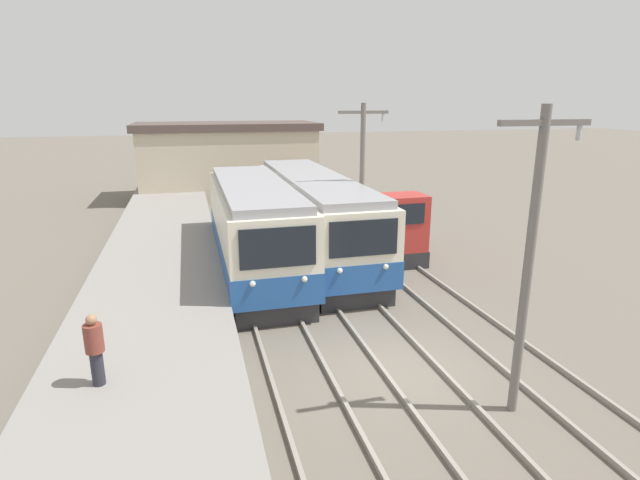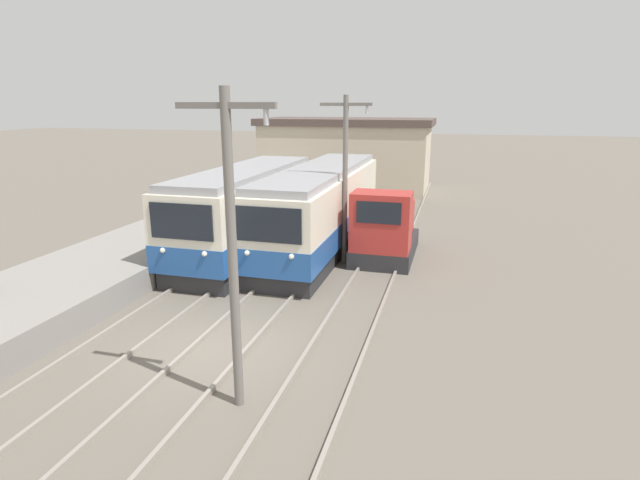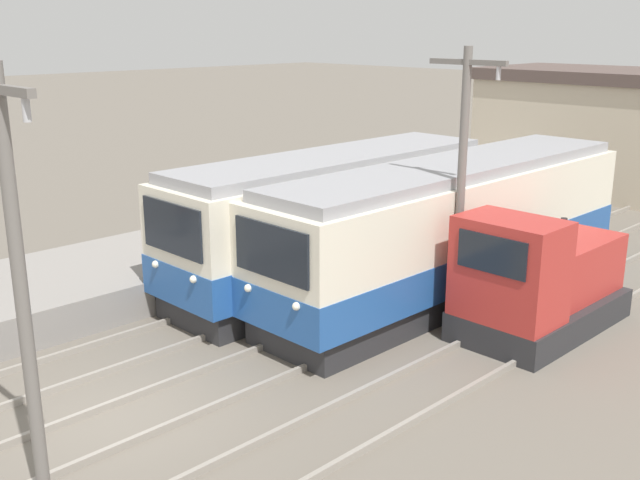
{
  "view_description": "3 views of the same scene",
  "coord_description": "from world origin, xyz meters",
  "px_view_note": "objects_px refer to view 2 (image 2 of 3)",
  "views": [
    {
      "loc": [
        -4.92,
        -10.54,
        6.64
      ],
      "look_at": [
        -0.66,
        5.67,
        1.99
      ],
      "focal_mm": 28.0,
      "sensor_mm": 36.0,
      "label": 1
    },
    {
      "loc": [
        5.9,
        -10.91,
        6.3
      ],
      "look_at": [
        1.35,
        5.66,
        1.57
      ],
      "focal_mm": 28.0,
      "sensor_mm": 36.0,
      "label": 2
    },
    {
      "loc": [
        11.44,
        -6.06,
        7.02
      ],
      "look_at": [
        -1.06,
        6.26,
        1.99
      ],
      "focal_mm": 42.0,
      "sensor_mm": 36.0,
      "label": 3
    }
  ],
  "objects_px": {
    "commuter_train_left": "(247,215)",
    "shunting_locomotive": "(385,230)",
    "catenary_mast_near": "(232,243)",
    "catenary_mast_mid": "(345,174)",
    "commuter_train_center": "(321,211)"
  },
  "relations": [
    {
      "from": "commuter_train_left",
      "to": "shunting_locomotive",
      "type": "bearing_deg",
      "value": 9.35
    },
    {
      "from": "catenary_mast_near",
      "to": "catenary_mast_mid",
      "type": "bearing_deg",
      "value": 90.0
    },
    {
      "from": "catenary_mast_mid",
      "to": "commuter_train_left",
      "type": "bearing_deg",
      "value": 177.28
    },
    {
      "from": "catenary_mast_near",
      "to": "catenary_mast_mid",
      "type": "distance_m",
      "value": 10.31
    },
    {
      "from": "commuter_train_left",
      "to": "catenary_mast_mid",
      "type": "height_order",
      "value": "catenary_mast_mid"
    },
    {
      "from": "commuter_train_center",
      "to": "catenary_mast_mid",
      "type": "bearing_deg",
      "value": -51.79
    },
    {
      "from": "catenary_mast_mid",
      "to": "commuter_train_center",
      "type": "bearing_deg",
      "value": 128.21
    },
    {
      "from": "commuter_train_left",
      "to": "catenary_mast_near",
      "type": "relative_size",
      "value": 1.61
    },
    {
      "from": "commuter_train_left",
      "to": "catenary_mast_mid",
      "type": "distance_m",
      "value": 4.72
    },
    {
      "from": "commuter_train_center",
      "to": "catenary_mast_near",
      "type": "distance_m",
      "value": 12.47
    },
    {
      "from": "commuter_train_left",
      "to": "catenary_mast_near",
      "type": "distance_m",
      "value": 11.52
    },
    {
      "from": "catenary_mast_near",
      "to": "catenary_mast_mid",
      "type": "xyz_separation_m",
      "value": [
        0.0,
        10.31,
        0.0
      ]
    },
    {
      "from": "commuter_train_center",
      "to": "catenary_mast_near",
      "type": "bearing_deg",
      "value": -82.97
    },
    {
      "from": "commuter_train_center",
      "to": "shunting_locomotive",
      "type": "relative_size",
      "value": 2.76
    },
    {
      "from": "shunting_locomotive",
      "to": "catenary_mast_mid",
      "type": "xyz_separation_m",
      "value": [
        -1.49,
        -1.16,
        2.41
      ]
    }
  ]
}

